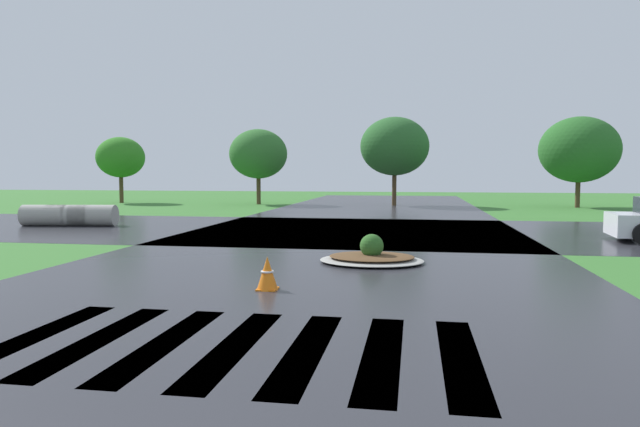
# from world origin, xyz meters

# --- Properties ---
(asphalt_roadway) EXTENTS (11.81, 80.00, 0.01)m
(asphalt_roadway) POSITION_xyz_m (0.00, 10.00, 0.00)
(asphalt_roadway) COLOR #2B2B30
(asphalt_roadway) RESTS_ON ground
(asphalt_cross_road) EXTENTS (90.00, 10.63, 0.01)m
(asphalt_cross_road) POSITION_xyz_m (0.00, 18.27, 0.00)
(asphalt_cross_road) COLOR #2B2B30
(asphalt_cross_road) RESTS_ON ground
(crosswalk_stripes) EXTENTS (5.85, 3.18, 0.01)m
(crosswalk_stripes) POSITION_xyz_m (-0.00, 4.24, 0.00)
(crosswalk_stripes) COLOR white
(crosswalk_stripes) RESTS_ON ground
(median_island) EXTENTS (2.45, 2.02, 0.68)m
(median_island) POSITION_xyz_m (1.18, 10.96, 0.14)
(median_island) COLOR #9E9B93
(median_island) RESTS_ON ground
(drainage_pipe_stack) EXTENTS (3.79, 1.35, 0.84)m
(drainage_pipe_stack) POSITION_xyz_m (-11.42, 18.18, 0.42)
(drainage_pipe_stack) COLOR #9E9B93
(drainage_pipe_stack) RESTS_ON ground
(traffic_cone) EXTENTS (0.39, 0.39, 0.61)m
(traffic_cone) POSITION_xyz_m (-0.46, 7.55, 0.29)
(traffic_cone) COLOR orange
(traffic_cone) RESTS_ON ground
(background_treeline) EXTENTS (34.07, 4.83, 5.67)m
(background_treeline) POSITION_xyz_m (0.54, 34.27, 3.52)
(background_treeline) COLOR #4C3823
(background_treeline) RESTS_ON ground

